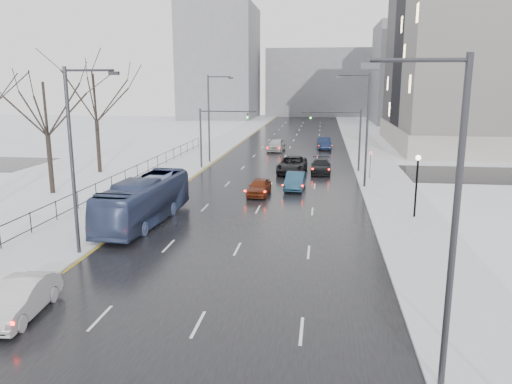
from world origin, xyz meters
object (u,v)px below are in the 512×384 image
at_px(streetlight_l_near, 75,153).
at_px(sedan_right_far, 321,166).
at_px(sedan_center_far, 276,145).
at_px(tree_park_d, 53,194).
at_px(streetlight_l_far, 211,114).
at_px(sedan_right_near, 295,181).
at_px(mast_signal_right, 349,133).
at_px(no_uturn_sign, 371,156).
at_px(lamppost_r_mid, 417,177).
at_px(mast_signal_left, 210,131).
at_px(streetlight_r_near, 448,212).
at_px(sedan_center_near, 259,187).
at_px(tree_park_e, 100,173).
at_px(streetlight_r_mid, 365,125).
at_px(bus, 144,201).
at_px(sedan_left_near, 20,299).
at_px(sedan_right_distant, 324,143).
at_px(sedan_right_cross, 292,165).

distance_m(streetlight_l_near, sedan_right_far, 29.98).
relative_size(sedan_right_far, sedan_center_far, 0.98).
bearing_deg(streetlight_l_near, sedan_center_far, 81.30).
relative_size(tree_park_d, sedan_right_far, 2.52).
height_order(streetlight_l_far, sedan_right_near, streetlight_l_far).
relative_size(mast_signal_right, no_uturn_sign, 2.41).
distance_m(lamppost_r_mid, mast_signal_left, 25.71).
bearing_deg(sedan_right_far, streetlight_r_near, -84.19).
distance_m(no_uturn_sign, sedan_center_near, 12.84).
xyz_separation_m(mast_signal_left, sedan_right_far, (11.83, -1.26, -3.35)).
relative_size(streetlight_l_far, no_uturn_sign, 3.70).
height_order(tree_park_e, mast_signal_left, tree_park_e).
bearing_deg(tree_park_e, mast_signal_left, 20.19).
xyz_separation_m(streetlight_l_far, sedan_right_far, (12.67, -5.26, -4.86)).
xyz_separation_m(mast_signal_right, sedan_center_far, (-8.93, 14.90, -3.21)).
relative_size(sedan_right_near, sedan_center_far, 0.89).
distance_m(streetlight_r_mid, bus, 20.69).
height_order(mast_signal_left, sedan_right_near, mast_signal_left).
distance_m(streetlight_r_near, sedan_left_near, 16.35).
bearing_deg(sedan_right_near, sedan_left_near, -107.53).
distance_m(lamppost_r_mid, sedan_right_distant, 36.41).
bearing_deg(sedan_right_cross, streetlight_l_far, 152.58).
distance_m(mast_signal_left, sedan_right_distant, 21.80).
distance_m(sedan_left_near, sedan_right_far, 35.94).
height_order(streetlight_r_near, lamppost_r_mid, streetlight_r_near).
height_order(tree_park_d, streetlight_r_mid, streetlight_r_mid).
distance_m(streetlight_r_near, streetlight_l_near, 19.15).
height_order(streetlight_l_near, lamppost_r_mid, streetlight_l_near).
bearing_deg(sedan_center_far, streetlight_r_near, -75.00).
relative_size(tree_park_d, sedan_left_near, 2.79).
xyz_separation_m(streetlight_r_near, streetlight_l_far, (-16.33, 42.00, 0.00)).
height_order(tree_park_d, sedan_right_distant, tree_park_d).
distance_m(mast_signal_right, sedan_right_far, 4.56).
xyz_separation_m(tree_park_d, streetlight_r_near, (25.97, -24.00, 5.62)).
relative_size(streetlight_r_mid, bus, 0.92).
relative_size(streetlight_l_far, sedan_left_near, 2.23).
bearing_deg(streetlight_r_mid, tree_park_e, 171.37).
bearing_deg(bus, sedan_left_near, -87.45).
xyz_separation_m(tree_park_e, bus, (11.20, -17.47, 1.55)).
relative_size(mast_signal_left, no_uturn_sign, 2.41).
relative_size(streetlight_l_near, no_uturn_sign, 3.70).
xyz_separation_m(streetlight_r_mid, sedan_left_near, (-15.37, -27.24, -4.84)).
bearing_deg(mast_signal_left, sedan_right_near, -44.49).
bearing_deg(streetlight_l_far, sedan_left_near, -88.59).
bearing_deg(sedan_center_near, sedan_right_cross, 81.97).
height_order(mast_signal_left, no_uturn_sign, mast_signal_left).
xyz_separation_m(streetlight_r_near, no_uturn_sign, (1.03, 34.00, -3.32)).
bearing_deg(sedan_right_far, mast_signal_right, 24.17).
xyz_separation_m(streetlight_r_mid, streetlight_l_near, (-16.33, -20.00, 0.00)).
height_order(bus, sedan_right_distant, bus).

